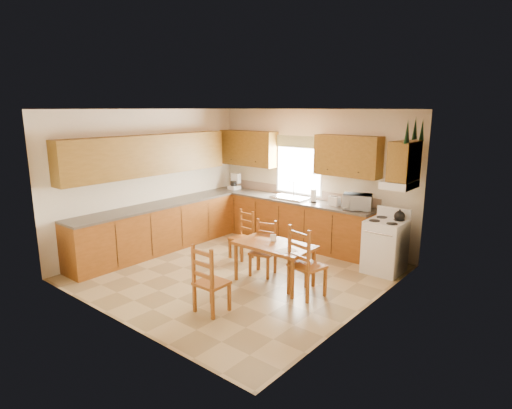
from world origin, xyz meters
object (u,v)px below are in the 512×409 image
Objects in this scene: stove at (385,247)px; microwave at (357,202)px; chair_near_right at (307,261)px; dining_table at (274,263)px; chair_near_left at (212,278)px; chair_far_left at (241,235)px; chair_far_right at (263,249)px.

microwave is (-0.71, 0.33, 0.62)m from stove.
chair_near_right is (-0.50, -1.62, 0.09)m from stove.
dining_table is at bearing 7.07° from chair_near_right.
chair_near_left reaches higher than dining_table.
chair_far_left is at bearing 155.09° from dining_table.
chair_far_left is at bearing -6.32° from chair_near_right.
chair_far_left is (-1.17, 0.54, 0.11)m from dining_table.
dining_table is (-1.15, -1.57, -0.11)m from stove.
chair_far_left is (-1.61, -1.36, -0.62)m from microwave.
chair_far_right is (-1.50, -1.41, 0.01)m from stove.
chair_near_left is 1.50m from chair_far_right.
chair_far_left is at bearing -161.15° from microwave.
stove is 1.70m from chair_near_right.
microwave is 0.52× the size of chair_far_right.
chair_far_right reaches higher than stove.
chair_near_right is 1.21× the size of chair_far_left.
microwave is 0.54× the size of chair_far_left.
dining_table is (-0.44, -1.90, -0.73)m from microwave.
chair_near_left reaches higher than chair_far_left.
stove is 1.87× the size of microwave.
microwave reaches higher than chair_far_left.
stove reaches higher than dining_table.
dining_table is 1.39× the size of chair_far_left.
stove is 0.92× the size of chair_near_left.
microwave is 2.19m from chair_far_left.
chair_far_right is at bearing -21.94° from chair_far_left.
microwave is at bearing 155.36° from stove.
stove is 1.00× the size of chair_far_left.
microwave is at bearing 51.58° from chair_far_right.
microwave is 0.49× the size of chair_near_left.
chair_near_left is at bearing 72.12° from chair_near_right.
stove is at bearing 29.28° from chair_far_right.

